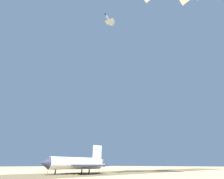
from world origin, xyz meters
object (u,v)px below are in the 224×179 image
Objects in this scene: ground_crew_mid_fuselage at (51,172)px; ground_support_crate at (77,176)px; ground_crew_near_nose at (48,172)px; chase_jet_trailing at (109,20)px; space_shuttle at (76,163)px.

ground_crew_mid_fuselage is 1.66× the size of ground_support_crate.
ground_crew_near_nose is 1.66× the size of ground_support_crate.
ground_support_crate is at bearing 0.78° from chase_jet_trailing.
chase_jet_trailing reaches higher than ground_crew_near_nose.
space_shuttle is at bearing 96.80° from ground_crew_near_nose.
ground_crew_near_nose and ground_crew_mid_fuselage have the same top height.
space_shuttle reaches higher than ground_support_crate.
chase_jet_trailing is 127.48m from ground_crew_mid_fuselage.
space_shuttle is 2.53× the size of chase_jet_trailing.
ground_support_crate is at bearing -71.19° from ground_crew_mid_fuselage.
space_shuttle is 22.22× the size of ground_crew_mid_fuselage.
ground_crew_mid_fuselage is 32.55m from ground_support_crate.
ground_crew_near_nose is at bearing -92.76° from ground_support_crate.
chase_jet_trailing reaches higher than space_shuttle.
ground_crew_near_nose is (24.56, -24.39, -123.20)m from chase_jet_trailing.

